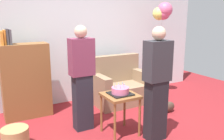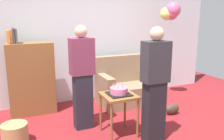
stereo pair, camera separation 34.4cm
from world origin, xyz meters
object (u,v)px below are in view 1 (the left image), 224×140
birthday_cake (120,91)px  person_blowing_candles (82,78)px  side_table (120,101)px  person_holding_cake (157,84)px  handbag (168,107)px  bookshelf (26,80)px  wicker_basket (15,139)px  couch (120,86)px  balloon_bunch (163,12)px

birthday_cake → person_blowing_candles: person_blowing_candles is taller
side_table → person_blowing_candles: bearing=133.5°
side_table → person_holding_cake: 0.60m
person_blowing_candles → handbag: bearing=-3.6°
bookshelf → wicker_basket: bookshelf is taller
wicker_basket → couch: bearing=21.9°
wicker_basket → handbag: (2.67, -0.02, -0.05)m
person_blowing_candles → handbag: (1.64, -0.15, -0.73)m
wicker_basket → person_holding_cake: bearing=-20.5°
handbag → wicker_basket: bearing=179.5°
person_holding_cake → wicker_basket: bearing=-32.1°
bookshelf → person_blowing_candles: bearing=-54.1°
person_holding_cake → handbag: (0.85, 0.66, -0.73)m
side_table → balloon_bunch: (1.66, 1.07, 1.30)m
person_holding_cake → person_blowing_candles: bearing=-57.3°
bookshelf → person_blowing_candles: person_blowing_candles is taller
person_holding_cake → handbag: bearing=-153.8°
side_table → balloon_bunch: balloon_bunch is taller
wicker_basket → person_blowing_candles: bearing=7.1°
couch → wicker_basket: 2.33m
birthday_cake → balloon_bunch: 2.28m
couch → person_blowing_candles: size_ratio=0.67×
side_table → birthday_cake: (-0.00, 0.00, 0.15)m
couch → person_blowing_candles: bearing=-146.5°
balloon_bunch → person_blowing_candles: bearing=-163.1°
wicker_basket → handbag: bearing=-0.5°
birthday_cake → wicker_basket: 1.58m
couch → person_holding_cake: (-0.33, -1.55, 0.49)m
birthday_cake → balloon_bunch: bearing=32.9°
birthday_cake → bookshelf: bearing=128.6°
person_blowing_candles → balloon_bunch: balloon_bunch is taller
bookshelf → birthday_cake: size_ratio=4.87×
couch → person_holding_cake: bearing=-101.9°
bookshelf → birthday_cake: bookshelf is taller
balloon_bunch → birthday_cake: bearing=-147.1°
bookshelf → handbag: bearing=-25.1°
birthday_cake → wicker_basket: birthday_cake is taller
person_holding_cake → wicker_basket: 2.06m
person_holding_cake → handbag: 1.30m
couch → side_table: bearing=-120.6°
person_blowing_candles → balloon_bunch: bearing=18.5°
couch → handbag: size_ratio=3.93×
couch → balloon_bunch: (0.96, -0.11, 1.49)m
side_table → person_holding_cake: bearing=-44.8°
side_table → person_holding_cake: (0.37, -0.37, 0.30)m
bookshelf → wicker_basket: bearing=-108.5°
side_table → person_holding_cake: size_ratio=0.39×
side_table → person_blowing_candles: (-0.42, 0.44, 0.30)m
birthday_cake → person_holding_cake: person_holding_cake is taller
person_blowing_candles → person_holding_cake: bearing=-44.1°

